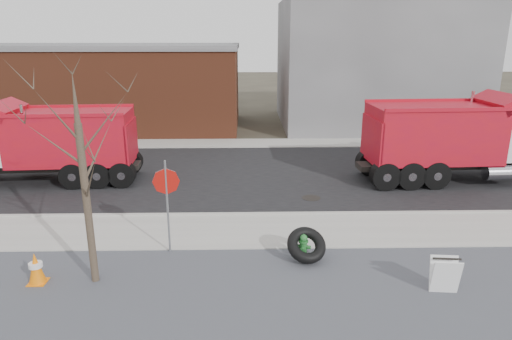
{
  "coord_description": "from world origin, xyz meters",
  "views": [
    {
      "loc": [
        0.59,
        -12.78,
        5.96
      ],
      "look_at": [
        0.91,
        2.29,
        1.4
      ],
      "focal_mm": 32.0,
      "sensor_mm": 36.0,
      "label": 1
    }
  ],
  "objects_px": {
    "fire_hydrant": "(303,248)",
    "truck_tire": "(306,245)",
    "sandwich_board": "(445,275)",
    "dump_truck_red_b": "(47,142)",
    "dump_truck_red_a": "(460,138)",
    "stop_sign": "(167,191)"
  },
  "relations": [
    {
      "from": "dump_truck_red_a",
      "to": "dump_truck_red_b",
      "type": "height_order",
      "value": "dump_truck_red_a"
    },
    {
      "from": "sandwich_board",
      "to": "dump_truck_red_a",
      "type": "bearing_deg",
      "value": 70.2
    },
    {
      "from": "truck_tire",
      "to": "dump_truck_red_a",
      "type": "relative_size",
      "value": 0.14
    },
    {
      "from": "fire_hydrant",
      "to": "dump_truck_red_b",
      "type": "xyz_separation_m",
      "value": [
        -9.59,
        6.93,
        1.37
      ]
    },
    {
      "from": "fire_hydrant",
      "to": "sandwich_board",
      "type": "height_order",
      "value": "sandwich_board"
    },
    {
      "from": "stop_sign",
      "to": "dump_truck_red_b",
      "type": "height_order",
      "value": "dump_truck_red_b"
    },
    {
      "from": "fire_hydrant",
      "to": "truck_tire",
      "type": "relative_size",
      "value": 0.59
    },
    {
      "from": "fire_hydrant",
      "to": "sandwich_board",
      "type": "xyz_separation_m",
      "value": [
        3.13,
        -1.76,
        0.14
      ]
    },
    {
      "from": "dump_truck_red_b",
      "to": "truck_tire",
      "type": "bearing_deg",
      "value": 140.36
    },
    {
      "from": "truck_tire",
      "to": "stop_sign",
      "type": "bearing_deg",
      "value": 171.68
    },
    {
      "from": "stop_sign",
      "to": "sandwich_board",
      "type": "xyz_separation_m",
      "value": [
        6.83,
        -2.22,
        -1.37
      ]
    },
    {
      "from": "dump_truck_red_b",
      "to": "stop_sign",
      "type": "bearing_deg",
      "value": 128.69
    },
    {
      "from": "fire_hydrant",
      "to": "dump_truck_red_b",
      "type": "distance_m",
      "value": 11.91
    },
    {
      "from": "fire_hydrant",
      "to": "dump_truck_red_b",
      "type": "relative_size",
      "value": 0.09
    },
    {
      "from": "stop_sign",
      "to": "dump_truck_red_a",
      "type": "relative_size",
      "value": 0.3
    },
    {
      "from": "fire_hydrant",
      "to": "truck_tire",
      "type": "height_order",
      "value": "truck_tire"
    },
    {
      "from": "fire_hydrant",
      "to": "truck_tire",
      "type": "bearing_deg",
      "value": -34.85
    },
    {
      "from": "dump_truck_red_a",
      "to": "truck_tire",
      "type": "bearing_deg",
      "value": -138.92
    },
    {
      "from": "truck_tire",
      "to": "sandwich_board",
      "type": "bearing_deg",
      "value": -28.6
    },
    {
      "from": "stop_sign",
      "to": "fire_hydrant",
      "type": "bearing_deg",
      "value": 9.18
    },
    {
      "from": "truck_tire",
      "to": "sandwich_board",
      "type": "xyz_separation_m",
      "value": [
        3.06,
        -1.67,
        0.01
      ]
    },
    {
      "from": "truck_tire",
      "to": "stop_sign",
      "type": "height_order",
      "value": "stop_sign"
    }
  ]
}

